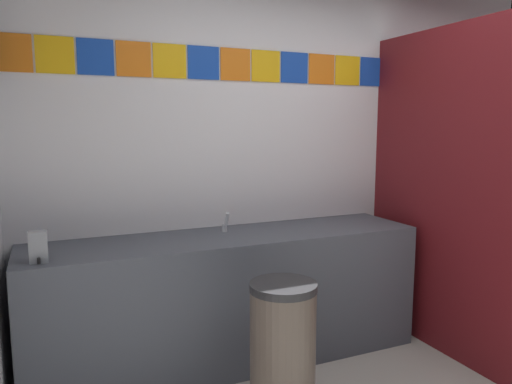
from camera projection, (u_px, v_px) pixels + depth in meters
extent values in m
cube|color=silver|center=(304.00, 144.00, 3.55)|extent=(4.02, 0.08, 2.77)
cube|color=orange|center=(12.00, 52.00, 2.67)|extent=(0.21, 0.01, 0.21)
cube|color=yellow|center=(55.00, 55.00, 2.76)|extent=(0.21, 0.01, 0.21)
cube|color=#1947B7|center=(96.00, 57.00, 2.85)|extent=(0.21, 0.01, 0.21)
cube|color=orange|center=(134.00, 59.00, 2.94)|extent=(0.21, 0.01, 0.21)
cube|color=yellow|center=(170.00, 61.00, 3.03)|extent=(0.21, 0.01, 0.21)
cube|color=#1947B7|center=(204.00, 63.00, 3.12)|extent=(0.21, 0.01, 0.21)
cube|color=orange|center=(235.00, 65.00, 3.21)|extent=(0.21, 0.01, 0.21)
cube|color=yellow|center=(266.00, 66.00, 3.30)|extent=(0.21, 0.01, 0.21)
cube|color=#1947B7|center=(294.00, 68.00, 3.39)|extent=(0.21, 0.01, 0.21)
cube|color=orange|center=(322.00, 69.00, 3.48)|extent=(0.21, 0.01, 0.21)
cube|color=yellow|center=(347.00, 71.00, 3.57)|extent=(0.21, 0.01, 0.21)
cube|color=#1947B7|center=(372.00, 72.00, 3.66)|extent=(0.21, 0.01, 0.21)
cube|color=orange|center=(395.00, 73.00, 3.74)|extent=(0.21, 0.01, 0.21)
cube|color=yellow|center=(418.00, 74.00, 3.83)|extent=(0.21, 0.01, 0.21)
cube|color=#1947B7|center=(439.00, 76.00, 3.92)|extent=(0.21, 0.01, 0.21)
cube|color=orange|center=(459.00, 77.00, 4.01)|extent=(0.21, 0.01, 0.21)
cube|color=yellow|center=(479.00, 78.00, 4.10)|extent=(0.21, 0.01, 0.21)
cube|color=#1947B7|center=(497.00, 79.00, 4.19)|extent=(0.21, 0.01, 0.21)
cube|color=#4C515B|center=(231.00, 298.00, 3.10)|extent=(2.50, 0.58, 0.84)
cube|color=#4C515B|center=(216.00, 233.00, 3.30)|extent=(2.50, 0.03, 0.08)
cylinder|color=white|center=(232.00, 245.00, 3.02)|extent=(0.34, 0.34, 0.10)
cylinder|color=silver|center=(224.00, 228.00, 3.14)|extent=(0.04, 0.04, 0.05)
cylinder|color=silver|center=(227.00, 219.00, 3.08)|extent=(0.02, 0.06, 0.09)
cube|color=gray|center=(38.00, 247.00, 2.43)|extent=(0.09, 0.07, 0.16)
cylinder|color=black|center=(39.00, 261.00, 2.40)|extent=(0.02, 0.02, 0.03)
cube|color=maroon|center=(443.00, 193.00, 3.19)|extent=(0.04, 1.38, 2.16)
cylinder|color=white|center=(476.00, 300.00, 3.68)|extent=(0.38, 0.38, 0.40)
torus|color=white|center=(478.00, 273.00, 3.65)|extent=(0.39, 0.39, 0.05)
cube|color=white|center=(457.00, 247.00, 3.81)|extent=(0.34, 0.17, 0.34)
cylinder|color=brown|center=(283.00, 355.00, 2.48)|extent=(0.34, 0.34, 0.70)
cylinder|color=#262628|center=(283.00, 287.00, 2.43)|extent=(0.35, 0.35, 0.04)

